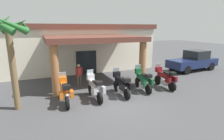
% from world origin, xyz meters
% --- Properties ---
extents(ground_plane, '(80.00, 80.00, 0.00)m').
position_xyz_m(ground_plane, '(0.00, 0.00, 0.00)').
color(ground_plane, '#424244').
extents(motel_building, '(14.35, 11.44, 4.40)m').
position_xyz_m(motel_building, '(0.01, 10.03, 2.25)').
color(motel_building, silver).
rests_on(motel_building, ground_plane).
extents(motorcycle_orange, '(0.71, 2.21, 1.61)m').
position_xyz_m(motorcycle_orange, '(-2.69, 1.12, 0.70)').
color(motorcycle_orange, black).
rests_on(motorcycle_orange, ground_plane).
extents(motorcycle_silver, '(0.72, 2.21, 1.61)m').
position_xyz_m(motorcycle_silver, '(-0.99, 1.13, 0.70)').
color(motorcycle_silver, black).
rests_on(motorcycle_silver, ground_plane).
extents(motorcycle_black, '(0.70, 2.21, 1.61)m').
position_xyz_m(motorcycle_black, '(0.71, 1.13, 0.70)').
color(motorcycle_black, black).
rests_on(motorcycle_black, ground_plane).
extents(motorcycle_green, '(0.73, 2.21, 1.61)m').
position_xyz_m(motorcycle_green, '(2.41, 1.40, 0.70)').
color(motorcycle_green, black).
rests_on(motorcycle_green, ground_plane).
extents(motorcycle_maroon, '(0.70, 2.21, 1.61)m').
position_xyz_m(motorcycle_maroon, '(4.11, 1.30, 0.70)').
color(motorcycle_maroon, black).
rests_on(motorcycle_maroon, ground_plane).
extents(pedestrian, '(0.52, 0.32, 1.60)m').
position_xyz_m(pedestrian, '(-1.32, 3.91, 0.92)').
color(pedestrian, brown).
rests_on(pedestrian, ground_plane).
extents(pickup_truck_navy, '(5.36, 2.39, 1.95)m').
position_xyz_m(pickup_truck_navy, '(9.99, 4.58, 0.94)').
color(pickup_truck_navy, black).
rests_on(pickup_truck_navy, ground_plane).
extents(palm_tree_roadside, '(1.99, 2.16, 4.86)m').
position_xyz_m(palm_tree_roadside, '(-5.08, 1.38, 3.65)').
color(palm_tree_roadside, brown).
rests_on(palm_tree_roadside, ground_plane).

